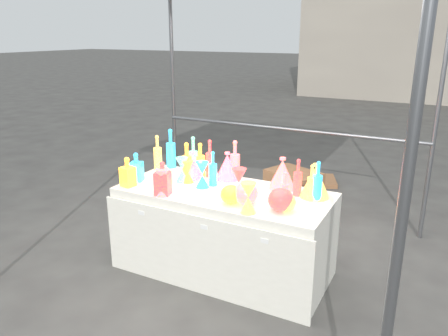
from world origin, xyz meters
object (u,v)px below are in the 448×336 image
at_px(display_table, 224,232).
at_px(cardboard_box_closed, 293,189).
at_px(globe_0, 231,195).
at_px(lampshade_0, 193,165).
at_px(bottle_0, 187,161).
at_px(decanter_0, 128,172).
at_px(hourglass_0, 239,183).

height_order(display_table, cardboard_box_closed, display_table).
distance_m(globe_0, lampshade_0, 0.72).
bearing_deg(globe_0, lampshade_0, 145.95).
bearing_deg(bottle_0, globe_0, -29.78).
bearing_deg(lampshade_0, cardboard_box_closed, 97.75).
relative_size(decanter_0, hourglass_0, 1.08).
relative_size(cardboard_box_closed, hourglass_0, 2.49).
relative_size(cardboard_box_closed, decanter_0, 2.31).
distance_m(display_table, lampshade_0, 0.67).
height_order(decanter_0, hourglass_0, decanter_0).
bearing_deg(lampshade_0, hourglass_0, 1.45).
xyz_separation_m(display_table, globe_0, (0.18, -0.22, 0.44)).
distance_m(hourglass_0, globe_0, 0.16).
bearing_deg(decanter_0, display_table, 29.14).
xyz_separation_m(display_table, lampshade_0, (-0.41, 0.18, 0.50)).
height_order(globe_0, lampshade_0, lampshade_0).
distance_m(cardboard_box_closed, bottle_0, 1.81).
distance_m(bottle_0, decanter_0, 0.54).
bearing_deg(globe_0, display_table, 129.12).
bearing_deg(cardboard_box_closed, globe_0, -63.63).
distance_m(decanter_0, lampshade_0, 0.59).
height_order(cardboard_box_closed, bottle_0, bottle_0).
xyz_separation_m(bottle_0, hourglass_0, (0.62, -0.20, -0.05)).
bearing_deg(globe_0, decanter_0, -177.12).
distance_m(cardboard_box_closed, decanter_0, 2.27).
bearing_deg(bottle_0, lampshade_0, 50.42).
distance_m(display_table, cardboard_box_closed, 1.74).
distance_m(display_table, decanter_0, 0.98).
xyz_separation_m(bottle_0, decanter_0, (-0.35, -0.41, -0.04)).
bearing_deg(globe_0, bottle_0, 150.22).
xyz_separation_m(display_table, hourglass_0, (0.18, -0.07, 0.50)).
xyz_separation_m(cardboard_box_closed, globe_0, (0.14, -1.95, 0.60)).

